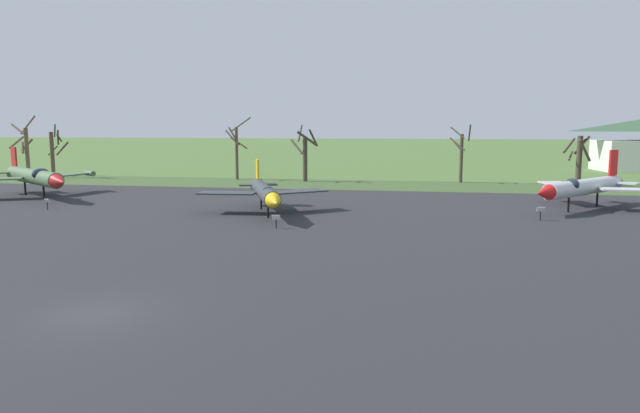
{
  "coord_description": "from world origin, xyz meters",
  "views": [
    {
      "loc": [
        12.04,
        -19.19,
        7.0
      ],
      "look_at": [
        5.68,
        16.15,
        2.02
      ],
      "focal_mm": 32.8,
      "sensor_mm": 36.0,
      "label": 1
    }
  ],
  "objects_px": {
    "info_placard_front_left": "(276,220)",
    "info_placard_rear_left": "(47,203)",
    "jet_fighter_front_left": "(265,192)",
    "jet_fighter_rear_center": "(583,187)",
    "jet_fighter_rear_left": "(34,176)",
    "info_placard_rear_center": "(541,212)"
  },
  "relations": [
    {
      "from": "jet_fighter_front_left",
      "to": "info_placard_rear_left",
      "type": "distance_m",
      "value": 18.63
    },
    {
      "from": "jet_fighter_rear_center",
      "to": "jet_fighter_rear_left",
      "type": "xyz_separation_m",
      "value": [
        -50.25,
        -0.76,
        0.16
      ]
    },
    {
      "from": "jet_fighter_front_left",
      "to": "jet_fighter_rear_center",
      "type": "relative_size",
      "value": 1.04
    },
    {
      "from": "jet_fighter_rear_center",
      "to": "jet_fighter_rear_left",
      "type": "distance_m",
      "value": 50.26
    },
    {
      "from": "info_placard_rear_center",
      "to": "jet_fighter_front_left",
      "type": "bearing_deg",
      "value": -178.28
    },
    {
      "from": "info_placard_rear_left",
      "to": "jet_fighter_rear_center",
      "type": "bearing_deg",
      "value": 10.25
    },
    {
      "from": "jet_fighter_front_left",
      "to": "info_placard_rear_center",
      "type": "relative_size",
      "value": 11.93
    },
    {
      "from": "jet_fighter_front_left",
      "to": "info_placard_rear_left",
      "type": "height_order",
      "value": "jet_fighter_front_left"
    },
    {
      "from": "info_placard_front_left",
      "to": "jet_fighter_rear_center",
      "type": "bearing_deg",
      "value": 30.2
    },
    {
      "from": "info_placard_rear_center",
      "to": "jet_fighter_rear_left",
      "type": "relative_size",
      "value": 0.08
    },
    {
      "from": "jet_fighter_front_left",
      "to": "info_placard_rear_left",
      "type": "xyz_separation_m",
      "value": [
        -18.58,
        -0.77,
        -1.21
      ]
    },
    {
      "from": "info_placard_rear_center",
      "to": "info_placard_rear_left",
      "type": "bearing_deg",
      "value": -177.98
    },
    {
      "from": "jet_fighter_rear_left",
      "to": "info_placard_rear_left",
      "type": "height_order",
      "value": "jet_fighter_rear_left"
    },
    {
      "from": "jet_fighter_front_left",
      "to": "jet_fighter_rear_center",
      "type": "bearing_deg",
      "value": 15.8
    },
    {
      "from": "info_placard_front_left",
      "to": "jet_fighter_rear_left",
      "type": "xyz_separation_m",
      "value": [
        -27.39,
        12.55,
        1.51
      ]
    },
    {
      "from": "jet_fighter_front_left",
      "to": "jet_fighter_rear_center",
      "type": "distance_m",
      "value": 26.34
    },
    {
      "from": "info_placard_front_left",
      "to": "info_placard_rear_left",
      "type": "height_order",
      "value": "info_placard_front_left"
    },
    {
      "from": "jet_fighter_rear_center",
      "to": "info_placard_rear_center",
      "type": "distance_m",
      "value": 8.04
    },
    {
      "from": "jet_fighter_rear_center",
      "to": "info_placard_rear_center",
      "type": "height_order",
      "value": "jet_fighter_rear_center"
    },
    {
      "from": "jet_fighter_rear_left",
      "to": "jet_fighter_rear_center",
      "type": "bearing_deg",
      "value": 0.87
    },
    {
      "from": "info_placard_rear_left",
      "to": "info_placard_front_left",
      "type": "bearing_deg",
      "value": -14.3
    },
    {
      "from": "jet_fighter_rear_left",
      "to": "info_placard_front_left",
      "type": "bearing_deg",
      "value": -24.61
    }
  ]
}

